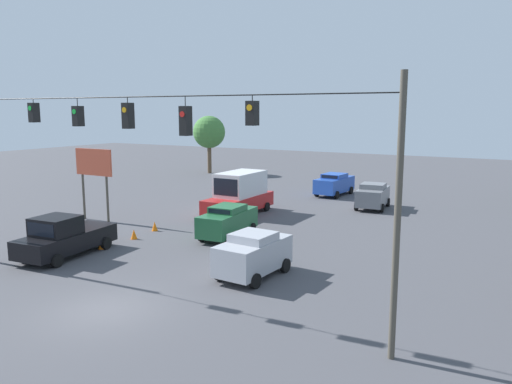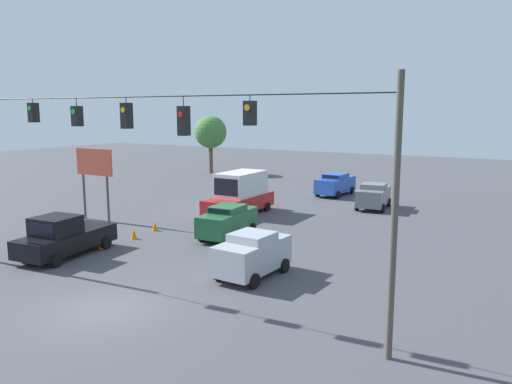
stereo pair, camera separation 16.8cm
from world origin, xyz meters
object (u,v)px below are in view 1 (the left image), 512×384
sedan_grey_oncoming_deep (373,195)px  traffic_cone_second (134,234)px  pickup_truck_black_parked_shoulder (64,237)px  box_truck_red_withflow_far (240,193)px  sedan_silver_crossing_near (253,254)px  overhead_signal_span (131,158)px  roadside_billboard (94,169)px  sedan_green_withflow_mid (228,221)px  sedan_blue_withflow_deep (334,184)px  traffic_cone_third (155,226)px  tree_horizon_left (209,132)px  traffic_cone_nearest (101,244)px

sedan_grey_oncoming_deep → traffic_cone_second: size_ratio=7.28×
pickup_truck_black_parked_shoulder → box_truck_red_withflow_far: bearing=-99.8°
sedan_silver_crossing_near → overhead_signal_span: bearing=57.6°
sedan_silver_crossing_near → roadside_billboard: roadside_billboard is taller
box_truck_red_withflow_far → sedan_green_withflow_mid: size_ratio=1.35×
sedan_green_withflow_mid → pickup_truck_black_parked_shoulder: bearing=54.5°
traffic_cone_second → roadside_billboard: roadside_billboard is taller
pickup_truck_black_parked_shoulder → sedan_blue_withflow_deep: bearing=-102.6°
box_truck_red_withflow_far → sedan_green_withflow_mid: box_truck_red_withflow_far is taller
sedan_silver_crossing_near → traffic_cone_third: (9.43, -4.37, -0.74)m
sedan_grey_oncoming_deep → pickup_truck_black_parked_shoulder: size_ratio=0.76×
traffic_cone_third → tree_horizon_left: 28.73m
traffic_cone_nearest → sedan_silver_crossing_near: bearing=-179.2°
traffic_cone_third → sedan_green_withflow_mid: bearing=-169.7°
overhead_signal_span → sedan_blue_withflow_deep: (1.67, -26.42, -4.51)m
traffic_cone_nearest → traffic_cone_third: same height
pickup_truck_black_parked_shoulder → traffic_cone_nearest: size_ratio=9.58×
traffic_cone_nearest → tree_horizon_left: size_ratio=0.08×
pickup_truck_black_parked_shoulder → traffic_cone_second: size_ratio=9.58×
pickup_truck_black_parked_shoulder → traffic_cone_nearest: pickup_truck_black_parked_shoulder is taller
overhead_signal_span → roadside_billboard: 15.10m
box_truck_red_withflow_far → sedan_blue_withflow_deep: bearing=-105.9°
traffic_cone_nearest → traffic_cone_third: bearing=-87.5°
box_truck_red_withflow_far → pickup_truck_black_parked_shoulder: (2.29, 13.22, -0.49)m
box_truck_red_withflow_far → traffic_cone_second: size_ratio=10.85×
sedan_grey_oncoming_deep → roadside_billboard: (14.83, 13.17, 2.47)m
pickup_truck_black_parked_shoulder → traffic_cone_nearest: bearing=-107.6°
box_truck_red_withflow_far → traffic_cone_third: size_ratio=10.85×
roadside_billboard → tree_horizon_left: bearing=-72.2°
traffic_cone_nearest → roadside_billboard: bearing=-41.2°
traffic_cone_nearest → traffic_cone_second: 2.39m
sedan_silver_crossing_near → box_truck_red_withflow_far: size_ratio=0.64×
traffic_cone_second → sedan_silver_crossing_near: bearing=166.1°
traffic_cone_nearest → traffic_cone_second: bearing=-91.9°
sedan_green_withflow_mid → roadside_billboard: bearing=3.3°
sedan_silver_crossing_near → traffic_cone_nearest: (9.23, 0.13, -0.74)m
sedan_blue_withflow_deep → pickup_truck_black_parked_shoulder: pickup_truck_black_parked_shoulder is taller
sedan_green_withflow_mid → pickup_truck_black_parked_shoulder: pickup_truck_black_parked_shoulder is taller
sedan_blue_withflow_deep → roadside_billboard: size_ratio=0.97×
sedan_blue_withflow_deep → roadside_billboard: (10.22, 17.33, 2.47)m
sedan_silver_crossing_near → traffic_cone_nearest: bearing=0.8°
roadside_billboard → sedan_grey_oncoming_deep: bearing=-138.4°
sedan_grey_oncoming_deep → traffic_cone_nearest: (9.36, 17.95, -0.70)m
sedan_green_withflow_mid → pickup_truck_black_parked_shoulder: (5.14, 7.21, -0.00)m
traffic_cone_nearest → sedan_green_withflow_mid: bearing=-130.3°
sedan_grey_oncoming_deep → box_truck_red_withflow_far: size_ratio=0.67×
sedan_green_withflow_mid → traffic_cone_second: bearing=33.6°
overhead_signal_span → traffic_cone_third: size_ratio=36.02×
sedan_grey_oncoming_deep → sedan_green_withflow_mid: (4.80, 12.59, -0.00)m
box_truck_red_withflow_far → traffic_cone_nearest: size_ratio=10.85×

